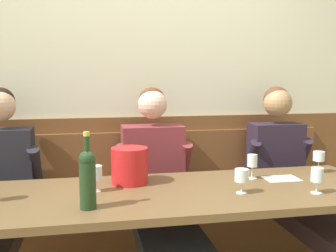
% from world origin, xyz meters
% --- Properties ---
extents(room_wall_back, '(6.80, 0.08, 2.80)m').
position_xyz_m(room_wall_back, '(0.00, 1.09, 1.40)').
color(room_wall_back, beige).
rests_on(room_wall_back, ground).
extents(wood_wainscot_panel, '(6.80, 0.03, 1.05)m').
position_xyz_m(wood_wainscot_panel, '(0.00, 1.04, 0.53)').
color(wood_wainscot_panel, brown).
rests_on(wood_wainscot_panel, ground).
extents(wall_bench, '(2.78, 0.42, 0.94)m').
position_xyz_m(wall_bench, '(0.00, 0.83, 0.28)').
color(wall_bench, brown).
rests_on(wall_bench, ground).
extents(dining_table, '(2.48, 0.80, 0.73)m').
position_xyz_m(dining_table, '(0.00, 0.14, 0.66)').
color(dining_table, brown).
rests_on(dining_table, ground).
extents(person_center_left_seat, '(0.54, 1.26, 1.28)m').
position_xyz_m(person_center_left_seat, '(0.02, 0.47, 0.62)').
color(person_center_left_seat, '#232F3F').
rests_on(person_center_left_seat, ground).
extents(person_center_right_seat, '(0.49, 1.25, 1.28)m').
position_xyz_m(person_center_right_seat, '(0.96, 0.47, 0.63)').
color(person_center_right_seat, '#283732').
rests_on(person_center_right_seat, ground).
extents(ice_bucket, '(0.21, 0.21, 0.21)m').
position_xyz_m(ice_bucket, '(-0.19, 0.34, 0.84)').
color(ice_bucket, red).
rests_on(ice_bucket, dining_table).
extents(wine_bottle_amber_mid, '(0.08, 0.08, 0.37)m').
position_xyz_m(wine_bottle_amber_mid, '(-0.43, -0.07, 0.88)').
color(wine_bottle_amber_mid, '#1F381D').
rests_on(wine_bottle_amber_mid, dining_table).
extents(wine_glass_center_rear, '(0.08, 0.08, 0.13)m').
position_xyz_m(wine_glass_center_rear, '(0.37, 0.02, 0.82)').
color(wine_glass_center_rear, silver).
rests_on(wine_glass_center_rear, dining_table).
extents(wine_glass_left_end, '(0.06, 0.06, 0.15)m').
position_xyz_m(wine_glass_left_end, '(0.55, 0.29, 0.84)').
color(wine_glass_left_end, silver).
rests_on(wine_glass_left_end, dining_table).
extents(wine_glass_mid_left, '(0.07, 0.07, 0.14)m').
position_xyz_m(wine_glass_mid_left, '(-0.39, 0.21, 0.83)').
color(wine_glass_mid_left, silver).
rests_on(wine_glass_mid_left, dining_table).
extents(wine_glass_mid_right, '(0.07, 0.07, 0.14)m').
position_xyz_m(wine_glass_mid_right, '(1.04, 0.35, 0.83)').
color(wine_glass_mid_right, silver).
rests_on(wine_glass_mid_right, dining_table).
extents(wine_glass_right_end, '(0.07, 0.07, 0.14)m').
position_xyz_m(wine_glass_right_end, '(0.77, -0.06, 0.83)').
color(wine_glass_right_end, silver).
rests_on(wine_glass_right_end, dining_table).
extents(tasting_sheet_left_guest, '(0.21, 0.15, 0.00)m').
position_xyz_m(tasting_sheet_left_guest, '(0.73, 0.26, 0.73)').
color(tasting_sheet_left_guest, white).
rests_on(tasting_sheet_left_guest, dining_table).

